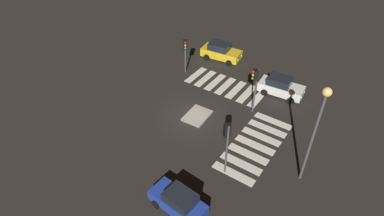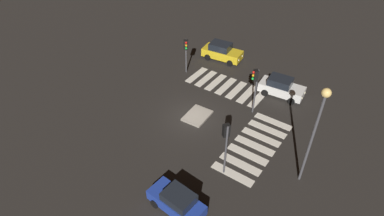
% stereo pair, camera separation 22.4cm
% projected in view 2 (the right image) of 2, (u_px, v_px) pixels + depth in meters
% --- Properties ---
extents(ground_plane, '(80.00, 80.00, 0.00)m').
position_uv_depth(ground_plane, '(192.00, 117.00, 27.56)').
color(ground_plane, black).
extents(traffic_island, '(2.52, 1.95, 0.18)m').
position_uv_depth(traffic_island, '(197.00, 116.00, 27.58)').
color(traffic_island, gray).
rests_on(traffic_island, ground).
extents(car_blue, '(2.00, 3.86, 1.63)m').
position_uv_depth(car_blue, '(177.00, 201.00, 19.97)').
color(car_blue, '#1E389E').
rests_on(car_blue, ground).
extents(car_white, '(2.16, 4.18, 1.77)m').
position_uv_depth(car_white, '(281.00, 87.00, 29.57)').
color(car_white, silver).
rests_on(car_white, ground).
extents(car_yellow, '(2.37, 4.42, 1.86)m').
position_uv_depth(car_yellow, '(222.00, 52.00, 34.74)').
color(car_yellow, gold).
rests_on(car_yellow, ground).
extents(traffic_light_north, '(0.53, 0.54, 3.68)m').
position_uv_depth(traffic_light_north, '(186.00, 48.00, 31.41)').
color(traffic_light_north, '#47474C').
rests_on(traffic_light_north, ground).
extents(traffic_light_south, '(0.54, 0.53, 4.31)m').
position_uv_depth(traffic_light_south, '(226.00, 137.00, 20.90)').
color(traffic_light_south, '#47474C').
rests_on(traffic_light_south, ground).
extents(traffic_light_east, '(0.54, 0.53, 4.27)m').
position_uv_depth(traffic_light_east, '(255.00, 81.00, 26.10)').
color(traffic_light_east, '#47474C').
rests_on(traffic_light_east, ground).
extents(street_lamp, '(0.56, 0.56, 7.60)m').
position_uv_depth(street_lamp, '(317.00, 122.00, 19.15)').
color(street_lamp, '#47474C').
rests_on(street_lamp, ground).
extents(crosswalk_near, '(7.60, 3.20, 0.02)m').
position_uv_depth(crosswalk_near, '(255.00, 145.00, 24.89)').
color(crosswalk_near, silver).
rests_on(crosswalk_near, ground).
extents(crosswalk_side, '(3.20, 7.60, 0.02)m').
position_uv_depth(crosswalk_side, '(226.00, 86.00, 31.21)').
color(crosswalk_side, silver).
rests_on(crosswalk_side, ground).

